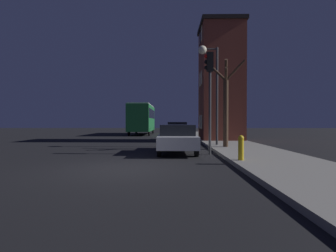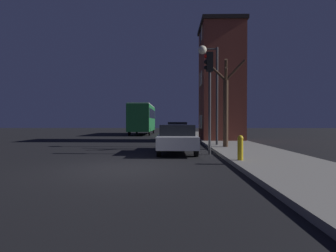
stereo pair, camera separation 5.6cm
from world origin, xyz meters
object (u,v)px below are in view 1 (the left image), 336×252
object	(u,v)px
streetlamp	(209,70)
fire_hydrant	(241,147)
bare_tree	(226,103)
traffic_light	(209,82)
bus	(142,117)
car_mid_lane	(177,131)
car_near_lane	(177,138)

from	to	relation	value
streetlamp	fire_hydrant	xyz separation A→B (m)	(0.25, -6.54, -4.11)
bare_tree	fire_hydrant	bearing A→B (deg)	-95.53
traffic_light	bus	distance (m)	20.95
traffic_light	car_mid_lane	world-z (taller)	traffic_light
streetlamp	car_near_lane	xyz separation A→B (m)	(-2.00, -2.94, -3.98)
bare_tree	traffic_light	bearing A→B (deg)	-118.97
car_mid_lane	bus	bearing A→B (deg)	111.23
bus	traffic_light	bearing A→B (deg)	-74.74
car_near_lane	fire_hydrant	world-z (taller)	car_near_lane
bus	bare_tree	bearing A→B (deg)	-69.40
bus	car_near_lane	distance (m)	19.94
traffic_light	fire_hydrant	xyz separation A→B (m)	(0.74, -2.92, -2.82)
car_near_lane	fire_hydrant	xyz separation A→B (m)	(2.25, -3.61, -0.12)
traffic_light	car_mid_lane	distance (m)	9.93
fire_hydrant	bare_tree	bearing A→B (deg)	84.47
bare_tree	bus	world-z (taller)	bare_tree
car_near_lane	fire_hydrant	distance (m)	4.25
bus	car_near_lane	size ratio (longest dim) A/B	2.01
streetlamp	bare_tree	world-z (taller)	streetlamp
traffic_light	bare_tree	world-z (taller)	bare_tree
car_mid_lane	fire_hydrant	xyz separation A→B (m)	(2.09, -12.39, -0.17)
bare_tree	car_mid_lane	bearing A→B (deg)	109.66
bus	car_near_lane	bearing A→B (deg)	-78.42
bus	car_near_lane	xyz separation A→B (m)	(3.99, -19.49, -1.43)
traffic_light	fire_hydrant	bearing A→B (deg)	-75.81
traffic_light	car_near_lane	size ratio (longest dim) A/B	1.04
streetlamp	car_near_lane	bearing A→B (deg)	-124.29
streetlamp	fire_hydrant	bearing A→B (deg)	-87.82
car_mid_lane	fire_hydrant	distance (m)	12.57
traffic_light	bus	xyz separation A→B (m)	(-5.51, 20.18, -1.27)
streetlamp	traffic_light	size ratio (longest dim) A/B	1.25
car_near_lane	traffic_light	bearing A→B (deg)	-24.41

